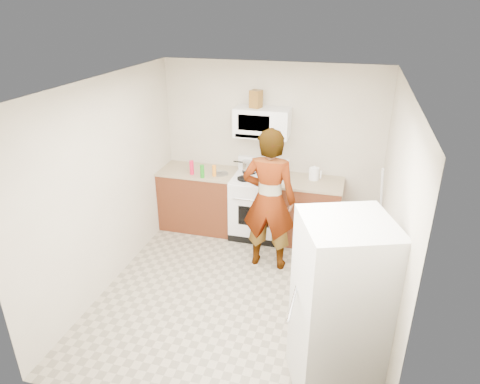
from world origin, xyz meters
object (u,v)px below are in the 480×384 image
(fridge, at_px, (339,311))
(saucepan, at_px, (251,166))
(gas_range, at_px, (259,205))
(kettle, at_px, (314,174))
(microwave, at_px, (262,122))
(person, at_px, (269,200))

(fridge, xyz_separation_m, saucepan, (-1.45, 2.75, 0.17))
(gas_range, xyz_separation_m, kettle, (0.77, 0.10, 0.53))
(microwave, xyz_separation_m, fridge, (1.28, -2.70, -0.85))
(fridge, xyz_separation_m, kettle, (-0.51, 2.67, 0.17))
(person, distance_m, saucepan, 1.06)
(fridge, bearing_deg, microwave, 94.72)
(person, bearing_deg, microwave, -70.96)
(kettle, height_order, saucepan, kettle)
(microwave, relative_size, person, 0.40)
(gas_range, bearing_deg, fridge, -63.61)
(gas_range, height_order, person, person)
(person, xyz_separation_m, fridge, (0.98, -1.81, -0.09))
(microwave, distance_m, fridge, 3.10)
(gas_range, xyz_separation_m, microwave, (0.00, 0.13, 1.21))
(fridge, bearing_deg, kettle, 80.24)
(kettle, bearing_deg, microwave, 165.46)
(gas_range, height_order, kettle, gas_range)
(gas_range, bearing_deg, saucepan, 134.06)
(microwave, xyz_separation_m, person, (0.30, -0.89, -0.76))
(gas_range, height_order, microwave, microwave)
(microwave, distance_m, kettle, 1.02)
(gas_range, relative_size, saucepan, 4.69)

